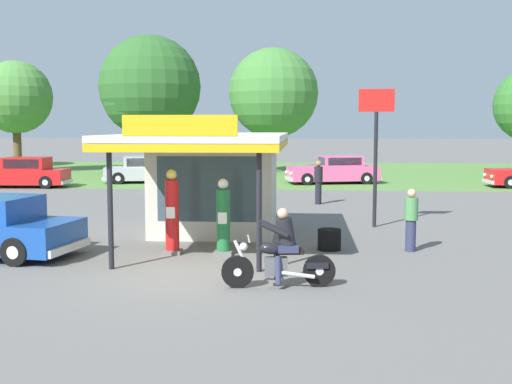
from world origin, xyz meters
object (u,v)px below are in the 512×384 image
(parked_car_back_row_far_right, at_px, (334,171))
(spare_tire_stack, at_px, (329,240))
(parked_car_back_row_centre, at_px, (22,174))
(bystander_admiring_sedan, at_px, (411,219))
(gas_pump_offside, at_px, (223,220))
(gas_pump_nearside, at_px, (172,215))
(parked_car_back_row_centre_left, at_px, (149,170))
(bystander_standing_back_lot, at_px, (318,181))
(roadside_pole_sign, at_px, (376,132))
(motorcycle_with_rider, at_px, (281,255))

(parked_car_back_row_far_right, distance_m, spare_tire_stack, 19.23)
(parked_car_back_row_centre, height_order, bystander_admiring_sedan, bystander_admiring_sedan)
(gas_pump_offside, relative_size, spare_tire_stack, 3.15)
(gas_pump_nearside, relative_size, parked_car_back_row_centre, 0.42)
(parked_car_back_row_centre, bearing_deg, parked_car_back_row_centre_left, 28.24)
(bystander_standing_back_lot, bearing_deg, roadside_pole_sign, -74.24)
(spare_tire_stack, bearing_deg, motorcycle_with_rider, -105.95)
(parked_car_back_row_centre, distance_m, spare_tire_stack, 21.97)
(gas_pump_nearside, xyz_separation_m, bystander_standing_back_lot, (3.85, 10.47, -0.02))
(gas_pump_nearside, bearing_deg, gas_pump_offside, -0.01)
(parked_car_back_row_centre_left, relative_size, spare_tire_stack, 9.07)
(gas_pump_nearside, height_order, parked_car_back_row_centre_left, gas_pump_nearside)
(roadside_pole_sign, bearing_deg, spare_tire_stack, -111.99)
(bystander_admiring_sedan, height_order, spare_tire_stack, bystander_admiring_sedan)
(gas_pump_nearside, relative_size, gas_pump_offside, 1.12)
(gas_pump_nearside, height_order, gas_pump_offside, gas_pump_nearside)
(roadside_pole_sign, bearing_deg, gas_pump_nearside, -139.51)
(parked_car_back_row_far_right, bearing_deg, bystander_admiring_sedan, -86.95)
(roadside_pole_sign, relative_size, spare_tire_stack, 7.19)
(gas_pump_nearside, relative_size, parked_car_back_row_far_right, 0.40)
(bystander_standing_back_lot, bearing_deg, gas_pump_nearside, -110.20)
(motorcycle_with_rider, relative_size, spare_tire_stack, 3.76)
(gas_pump_offside, height_order, parked_car_back_row_far_right, gas_pump_offside)
(parked_car_back_row_centre, xyz_separation_m, spare_tire_stack, (15.29, -15.77, -0.44))
(parked_car_back_row_far_right, height_order, bystander_standing_back_lot, bystander_standing_back_lot)
(parked_car_back_row_centre_left, distance_m, roadside_pole_sign, 18.76)
(gas_pump_nearside, relative_size, roadside_pole_sign, 0.49)
(gas_pump_offside, bearing_deg, parked_car_back_row_centre_left, 108.78)
(gas_pump_offside, bearing_deg, motorcycle_with_rider, -63.78)
(bystander_standing_back_lot, xyz_separation_m, roadside_pole_sign, (1.63, -5.79, 2.03))
(gas_pump_offside, xyz_separation_m, bystander_admiring_sedan, (4.69, 0.77, -0.02))
(gas_pump_offside, distance_m, roadside_pole_sign, 6.64)
(bystander_admiring_sedan, xyz_separation_m, spare_tire_stack, (-2.05, 0.03, -0.57))
(parked_car_back_row_centre_left, relative_size, bystander_admiring_sedan, 3.40)
(roadside_pole_sign, bearing_deg, motorcycle_with_rider, -109.02)
(roadside_pole_sign, bearing_deg, bystander_admiring_sedan, -82.99)
(gas_pump_offside, xyz_separation_m, parked_car_back_row_centre, (-12.65, 16.57, -0.15))
(gas_pump_offside, relative_size, motorcycle_with_rider, 0.84)
(parked_car_back_row_centre_left, height_order, spare_tire_stack, parked_car_back_row_centre_left)
(bystander_admiring_sedan, xyz_separation_m, roadside_pole_sign, (-0.48, 3.92, 2.14))
(motorcycle_with_rider, xyz_separation_m, bystander_standing_back_lot, (1.05, 13.57, 0.29))
(gas_pump_nearside, xyz_separation_m, parked_car_back_row_centre, (-11.38, 16.57, -0.26))
(gas_pump_nearside, distance_m, parked_car_back_row_centre_left, 20.49)
(parked_car_back_row_far_right, height_order, parked_car_back_row_centre_left, parked_car_back_row_far_right)
(gas_pump_offside, bearing_deg, parked_car_back_row_centre, 127.37)
(gas_pump_offside, relative_size, bystander_standing_back_lot, 1.06)
(gas_pump_offside, xyz_separation_m, bystander_standing_back_lot, (2.58, 10.47, 0.08))
(gas_pump_offside, height_order, bystander_standing_back_lot, gas_pump_offside)
(gas_pump_offside, relative_size, parked_car_back_row_centre_left, 0.35)
(bystander_admiring_sedan, bearing_deg, spare_tire_stack, 179.13)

